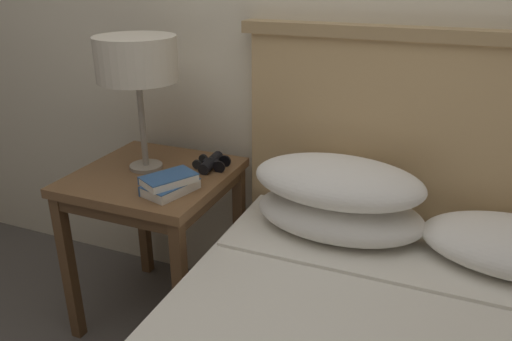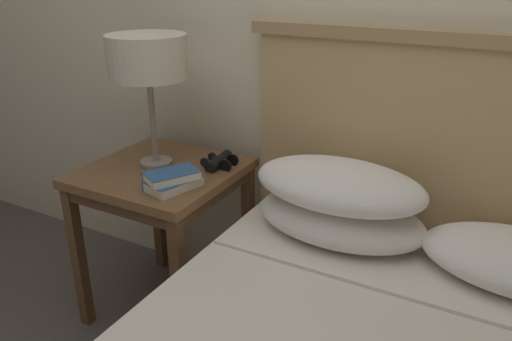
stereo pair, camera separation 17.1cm
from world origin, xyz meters
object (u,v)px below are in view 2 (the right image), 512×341
table_lamp (148,59)px  book_stacked_on_top (172,175)px  binoculars_pair (219,161)px  nightstand (163,189)px  book_on_nightstand (173,183)px

table_lamp → book_stacked_on_top: size_ratio=2.37×
table_lamp → binoculars_pair: (0.24, 0.10, -0.40)m
book_stacked_on_top → binoculars_pair: 0.27m
book_stacked_on_top → binoculars_pair: bearing=82.7°
nightstand → book_on_nightstand: (0.16, -0.13, 0.11)m
table_lamp → book_on_nightstand: size_ratio=2.38×
table_lamp → book_stacked_on_top: 0.46m
table_lamp → book_on_nightstand: (0.21, -0.16, -0.41)m
nightstand → binoculars_pair: (0.19, 0.13, 0.11)m
table_lamp → binoculars_pair: bearing=22.2°
book_stacked_on_top → book_on_nightstand: bearing=81.9°
book_stacked_on_top → binoculars_pair: book_stacked_on_top is taller
book_stacked_on_top → nightstand: bearing=139.9°
table_lamp → book_on_nightstand: table_lamp is taller
book_on_nightstand → binoculars_pair: (0.03, 0.26, 0.00)m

